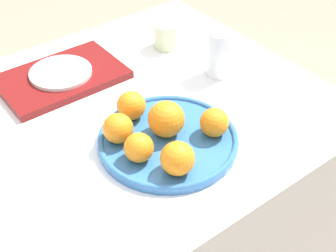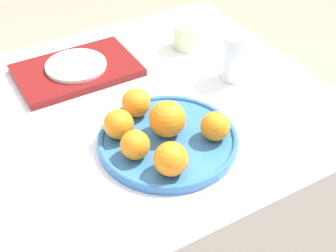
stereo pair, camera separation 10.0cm
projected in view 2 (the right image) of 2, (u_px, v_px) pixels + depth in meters
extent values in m
cube|color=white|center=(108.00, 220.00, 1.33)|extent=(1.16, 0.82, 0.74)
cylinder|color=#336BAD|center=(168.00, 141.00, 1.02)|extent=(0.31, 0.31, 0.02)
torus|color=#336BAD|center=(168.00, 138.00, 1.02)|extent=(0.31, 0.31, 0.01)
sphere|color=orange|center=(171.00, 159.00, 0.92)|extent=(0.07, 0.07, 0.07)
sphere|color=orange|center=(167.00, 119.00, 1.01)|extent=(0.08, 0.08, 0.08)
sphere|color=orange|center=(215.00, 126.00, 1.00)|extent=(0.06, 0.06, 0.06)
sphere|color=orange|center=(119.00, 124.00, 1.00)|extent=(0.07, 0.07, 0.07)
sphere|color=orange|center=(135.00, 145.00, 0.96)|extent=(0.06, 0.06, 0.06)
sphere|color=orange|center=(136.00, 103.00, 1.06)|extent=(0.07, 0.07, 0.07)
cylinder|color=silver|center=(234.00, 58.00, 1.19)|extent=(0.07, 0.07, 0.12)
cube|color=maroon|center=(77.00, 70.00, 1.24)|extent=(0.31, 0.21, 0.02)
cylinder|color=white|center=(76.00, 65.00, 1.23)|extent=(0.16, 0.16, 0.01)
cylinder|color=beige|center=(186.00, 36.00, 1.33)|extent=(0.08, 0.08, 0.07)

